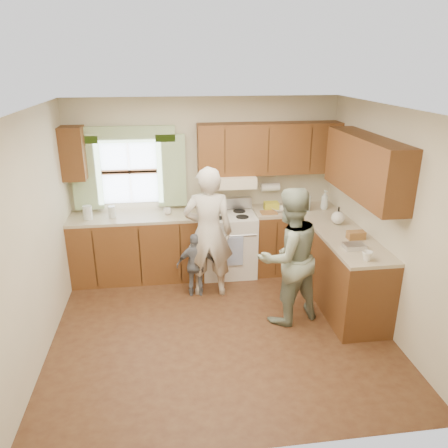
{
  "coord_description": "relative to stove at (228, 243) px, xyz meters",
  "views": [
    {
      "loc": [
        -0.54,
        -4.35,
        2.94
      ],
      "look_at": [
        0.1,
        0.4,
        1.15
      ],
      "focal_mm": 35.0,
      "sensor_mm": 36.0,
      "label": 1
    }
  ],
  "objects": [
    {
      "name": "room",
      "position": [
        -0.3,
        -1.44,
        0.78
      ],
      "size": [
        3.8,
        3.8,
        3.8
      ],
      "color": "#412214",
      "rests_on": "ground"
    },
    {
      "name": "kitchen_fixtures",
      "position": [
        0.31,
        -0.36,
        0.37
      ],
      "size": [
        3.8,
        2.25,
        2.15
      ],
      "color": "#48230F",
      "rests_on": "ground"
    },
    {
      "name": "stove",
      "position": [
        0.0,
        0.0,
        0.0
      ],
      "size": [
        0.76,
        0.67,
        1.07
      ],
      "color": "silver",
      "rests_on": "ground"
    },
    {
      "name": "woman_left",
      "position": [
        -0.34,
        -0.59,
        0.4
      ],
      "size": [
        0.67,
        0.47,
        1.74
      ],
      "primitive_type": "imported",
      "rotation": [
        0.0,
        0.0,
        3.06
      ],
      "color": "beige",
      "rests_on": "ground"
    },
    {
      "name": "woman_right",
      "position": [
        0.51,
        -1.34,
        0.36
      ],
      "size": [
        0.96,
        0.86,
        1.65
      ],
      "primitive_type": "imported",
      "rotation": [
        0.0,
        0.0,
        3.49
      ],
      "color": "#293F2F",
      "rests_on": "ground"
    },
    {
      "name": "child",
      "position": [
        -0.51,
        -0.61,
        -0.03
      ],
      "size": [
        0.52,
        0.24,
        0.87
      ],
      "primitive_type": "imported",
      "rotation": [
        0.0,
        0.0,
        3.09
      ],
      "color": "slate",
      "rests_on": "ground"
    }
  ]
}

